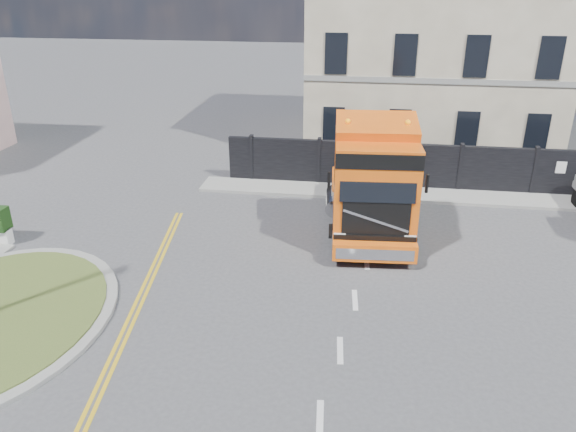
# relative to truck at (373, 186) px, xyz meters

# --- Properties ---
(ground) EXTENTS (120.00, 120.00, 0.00)m
(ground) POSITION_rel_truck_xyz_m (-3.31, -3.95, -1.91)
(ground) COLOR #424244
(ground) RESTS_ON ground
(hoarding_fence) EXTENTS (18.80, 0.25, 2.00)m
(hoarding_fence) POSITION_rel_truck_xyz_m (3.24, 5.05, -0.91)
(hoarding_fence) COLOR black
(hoarding_fence) RESTS_ON ground
(georgian_building) EXTENTS (12.30, 10.30, 12.80)m
(georgian_building) POSITION_rel_truck_xyz_m (2.69, 12.55, 3.87)
(georgian_building) COLOR beige
(georgian_building) RESTS_ON ground
(pavement_far) EXTENTS (20.00, 1.60, 0.12)m
(pavement_far) POSITION_rel_truck_xyz_m (2.69, 4.15, -1.85)
(pavement_far) COLOR gray
(pavement_far) RESTS_ON ground
(truck) EXTENTS (3.10, 7.26, 4.26)m
(truck) POSITION_rel_truck_xyz_m (0.00, 0.00, 0.00)
(truck) COLOR black
(truck) RESTS_ON ground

